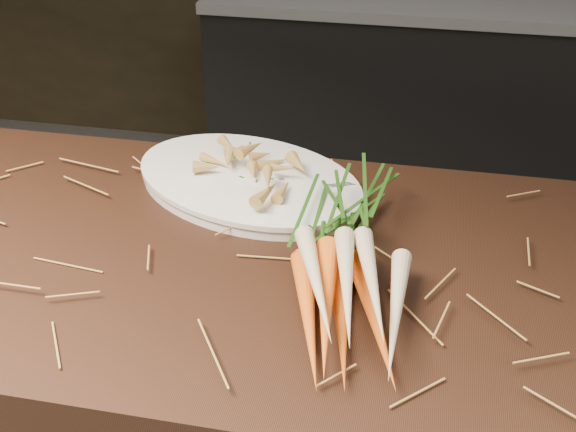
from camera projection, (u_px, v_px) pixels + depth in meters
name	position (u px, v px, depth m)	size (l,w,h in m)	color
back_counter	(443.00, 100.00, 2.89)	(1.82, 0.62, 0.84)	black
straw_bedding	(258.00, 250.00, 1.12)	(1.40, 0.60, 0.02)	#A9813F
root_veg_bunch	(339.00, 241.00, 1.08)	(0.25, 0.52, 0.09)	#DE4203
serving_platter	(248.00, 183.00, 1.30)	(0.44, 0.29, 0.02)	white
roasted_veg_heap	(248.00, 166.00, 1.28)	(0.21, 0.15, 0.05)	#AC7C34
serving_fork	(315.00, 206.00, 1.20)	(0.01, 0.16, 0.00)	silver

